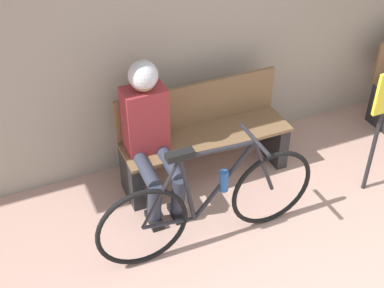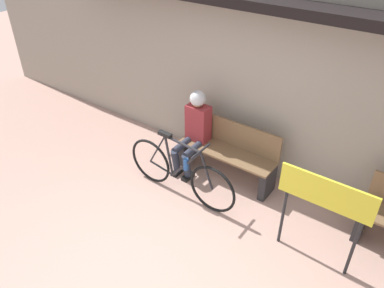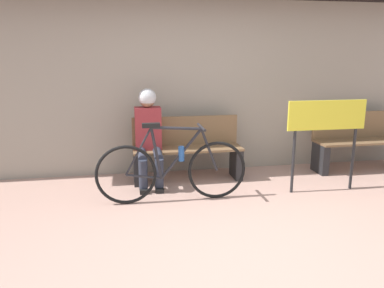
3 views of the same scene
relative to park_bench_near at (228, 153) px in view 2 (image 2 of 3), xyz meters
The scene contains 6 objects.
ground_plane 1.98m from the park_bench_near, 85.06° to the right, with size 24.00×24.00×0.00m, color tan.
storefront_wall 1.35m from the park_bench_near, 69.25° to the left, with size 12.00×0.56×3.20m.
park_bench_near is the anchor object (origin of this frame).
bicycle 0.82m from the park_bench_near, 111.38° to the right, with size 1.76×0.40×0.94m.
person_seated 0.63m from the park_bench_near, 168.61° to the right, with size 0.34×0.62×1.26m.
signboard 1.83m from the park_bench_near, 24.86° to the right, with size 1.01×0.04×1.15m.
Camera 2 is at (2.05, -2.00, 3.52)m, focal length 35.00 mm.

